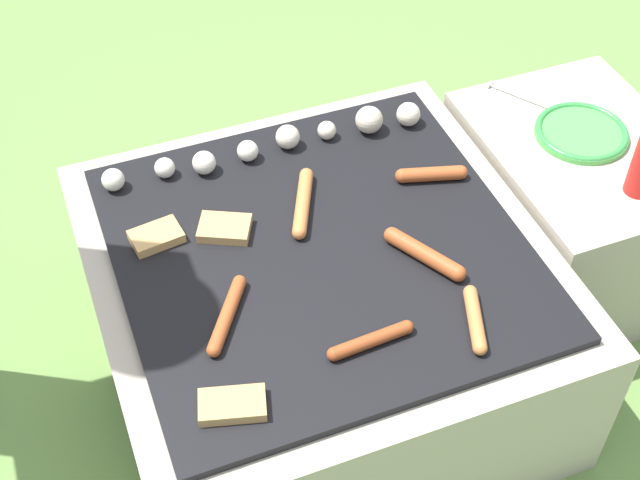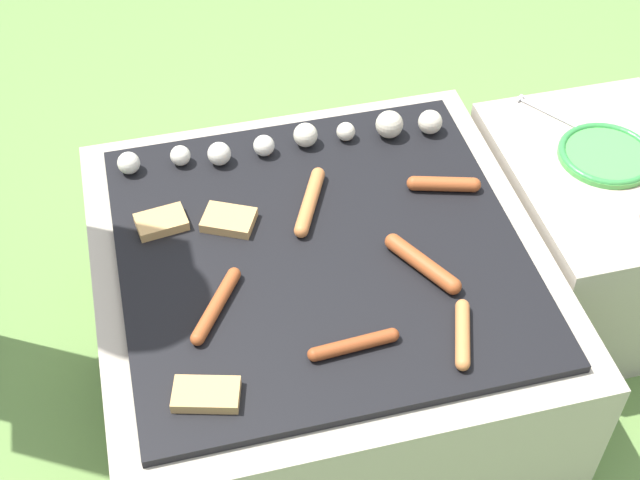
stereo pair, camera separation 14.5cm
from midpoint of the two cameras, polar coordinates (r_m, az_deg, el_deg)
The scene contains 15 objects.
ground_plane at distance 1.99m, azimuth 2.11°, elevation -8.24°, with size 14.00×14.00×0.00m, color #608442.
grill at distance 1.84m, azimuth 2.27°, elevation -4.76°, with size 0.86×0.86×0.39m.
side_ledge at distance 2.10m, azimuth 18.88°, elevation 0.44°, with size 0.41×0.54×0.39m.
sausage_back_center at distance 1.53m, azimuth 4.91°, elevation -6.82°, with size 0.16×0.03×0.02m.
sausage_mid_right at distance 1.66m, azimuth 9.07°, elevation -1.61°, with size 0.10×0.16×0.03m.
sausage_front_center at distance 1.58m, azimuth -4.05°, elevation -4.32°, with size 0.11×0.16×0.03m.
sausage_front_right at distance 1.76m, azimuth 1.71°, elevation 2.37°, with size 0.10×0.18×0.03m.
sausage_back_left at distance 1.82m, azimuth 10.20°, elevation 3.45°, with size 0.14×0.06×0.03m.
sausage_back_right at distance 1.57m, azimuth 11.76°, elevation -6.05°, with size 0.07×0.14×0.03m.
bread_slice_right at distance 1.47m, azimuth -4.47°, elevation -9.97°, with size 0.12×0.09×0.02m.
bread_slice_left at distance 1.73m, azimuth -3.48°, elevation 1.18°, with size 0.12×0.11×0.02m.
bread_slice_center at distance 1.74m, azimuth -7.78°, elevation 1.05°, with size 0.10×0.08×0.02m.
mushroom_row at distance 1.88m, azimuth 1.18°, elevation 6.45°, with size 0.69×0.07×0.06m.
plate_colorful at distance 1.99m, azimuth 19.88°, elevation 5.08°, with size 0.20×0.20×0.02m.
fork_utensil at distance 2.07m, azimuth 16.20°, elevation 7.83°, with size 0.10×0.15×0.01m.
Camera 2 is at (-0.28, -1.13, 1.62)m, focal length 50.00 mm.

